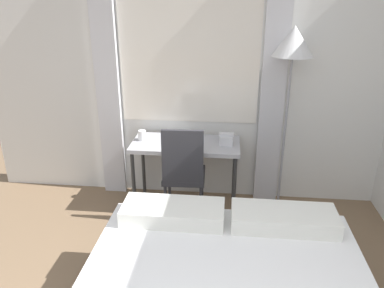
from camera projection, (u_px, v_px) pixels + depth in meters
wall_back_with_window at (202, 73)px, 3.77m from camera, size 4.68×0.13×2.70m
desk at (186, 149)px, 3.74m from camera, size 1.07×0.51×0.73m
desk_chair at (184, 170)px, 3.55m from camera, size 0.42×0.42×0.99m
standing_lamp at (293, 53)px, 3.32m from camera, size 0.37×0.37×1.85m
telephone at (226, 139)px, 3.67m from camera, size 0.15×0.17×0.11m
book at (182, 140)px, 3.73m from camera, size 0.23×0.18×0.02m
mug at (142, 135)px, 3.75m from camera, size 0.08×0.08×0.10m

